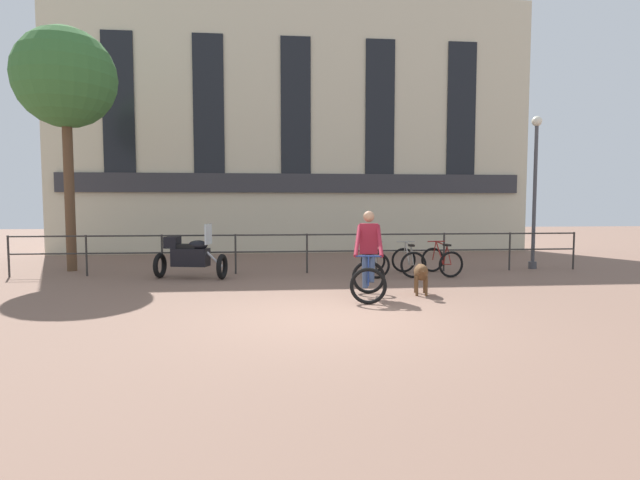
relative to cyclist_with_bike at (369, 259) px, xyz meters
The scene contains 11 objects.
ground_plane 2.03m from the cyclist_with_bike, 120.14° to the right, with size 60.00×60.00×0.00m, color #7A5B4C.
canal_railing 3.70m from the cyclist_with_bike, 104.80° to the left, with size 15.05×0.05×1.05m.
building_facade 10.22m from the cyclist_with_bike, 95.76° to the left, with size 18.00×0.72×9.54m.
cyclist_with_bike is the anchor object (origin of this frame).
dog 1.17m from the cyclist_with_bike, ahead, with size 0.39×0.95×0.64m.
parked_motorcycle 4.83m from the cyclist_with_bike, 143.48° to the left, with size 1.81×0.99×1.35m.
parked_bicycle_near_lamp 3.04m from the cyclist_with_bike, 75.62° to the left, with size 0.80×1.18×0.86m.
parked_bicycle_mid_left 3.37m from the cyclist_with_bike, 60.82° to the left, with size 0.70×1.13×0.86m.
parked_bicycle_mid_right 3.87m from the cyclist_with_bike, 49.28° to the left, with size 0.79×1.18×0.86m.
street_lamp 6.89m from the cyclist_with_bike, 34.82° to the left, with size 0.28×0.28×4.27m.
tree_canalside_left 9.73m from the cyclist_with_bike, 147.69° to the left, with size 2.64×2.64×6.52m.
Camera 1 is at (-0.97, -7.93, 1.84)m, focal length 28.00 mm.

